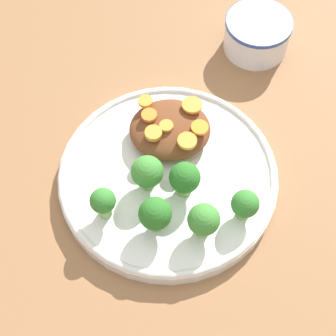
# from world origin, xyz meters

# --- Properties ---
(ground_plane) EXTENTS (4.00, 4.00, 0.00)m
(ground_plane) POSITION_xyz_m (0.00, 0.00, 0.00)
(ground_plane) COLOR #8C603D
(plate) EXTENTS (0.29, 0.29, 0.03)m
(plate) POSITION_xyz_m (0.00, 0.00, 0.01)
(plate) COLOR silver
(plate) RESTS_ON ground_plane
(dip_bowl) EXTENTS (0.10, 0.10, 0.06)m
(dip_bowl) POSITION_xyz_m (-0.14, -0.23, 0.03)
(dip_bowl) COLOR silver
(dip_bowl) RESTS_ON ground_plane
(stew_mound) EXTENTS (0.11, 0.10, 0.03)m
(stew_mound) POSITION_xyz_m (-0.01, -0.06, 0.04)
(stew_mound) COLOR brown
(stew_mound) RESTS_ON plate
(broccoli_floret_0) EXTENTS (0.04, 0.04, 0.05)m
(broccoli_floret_0) POSITION_xyz_m (-0.04, 0.08, 0.05)
(broccoli_floret_0) COLOR #7FA85B
(broccoli_floret_0) RESTS_ON plate
(broccoli_floret_1) EXTENTS (0.04, 0.04, 0.05)m
(broccoli_floret_1) POSITION_xyz_m (-0.02, 0.03, 0.05)
(broccoli_floret_1) COLOR #759E51
(broccoli_floret_1) RESTS_ON plate
(broccoli_floret_2) EXTENTS (0.04, 0.04, 0.06)m
(broccoli_floret_2) POSITION_xyz_m (0.02, 0.07, 0.05)
(broccoli_floret_2) COLOR #759E51
(broccoli_floret_2) RESTS_ON plate
(broccoli_floret_3) EXTENTS (0.03, 0.03, 0.05)m
(broccoli_floret_3) POSITION_xyz_m (0.08, 0.05, 0.05)
(broccoli_floret_3) COLOR #7FA85B
(broccoli_floret_3) RESTS_ON plate
(broccoli_floret_4) EXTENTS (0.04, 0.04, 0.05)m
(broccoli_floret_4) POSITION_xyz_m (0.03, 0.02, 0.05)
(broccoli_floret_4) COLOR #759E51
(broccoli_floret_4) RESTS_ON plate
(broccoli_floret_5) EXTENTS (0.03, 0.03, 0.05)m
(broccoli_floret_5) POSITION_xyz_m (-0.09, 0.06, 0.05)
(broccoli_floret_5) COLOR #759E51
(broccoli_floret_5) RESTS_ON plate
(carrot_slice_0) EXTENTS (0.02, 0.02, 0.00)m
(carrot_slice_0) POSITION_xyz_m (-0.00, -0.05, 0.06)
(carrot_slice_0) COLOR orange
(carrot_slice_0) RESTS_ON stew_mound
(carrot_slice_1) EXTENTS (0.03, 0.03, 0.00)m
(carrot_slice_1) POSITION_xyz_m (-0.04, -0.08, 0.06)
(carrot_slice_1) COLOR orange
(carrot_slice_1) RESTS_ON stew_mound
(carrot_slice_2) EXTENTS (0.02, 0.02, 0.01)m
(carrot_slice_2) POSITION_xyz_m (0.02, -0.04, 0.06)
(carrot_slice_2) COLOR orange
(carrot_slice_2) RESTS_ON stew_mound
(carrot_slice_3) EXTENTS (0.02, 0.02, 0.00)m
(carrot_slice_3) POSITION_xyz_m (-0.04, -0.05, 0.06)
(carrot_slice_3) COLOR orange
(carrot_slice_3) RESTS_ON stew_mound
(carrot_slice_4) EXTENTS (0.02, 0.02, 0.01)m
(carrot_slice_4) POSITION_xyz_m (0.03, -0.09, 0.06)
(carrot_slice_4) COLOR orange
(carrot_slice_4) RESTS_ON stew_mound
(carrot_slice_5) EXTENTS (0.03, 0.03, 0.01)m
(carrot_slice_5) POSITION_xyz_m (-0.03, -0.03, 0.06)
(carrot_slice_5) COLOR orange
(carrot_slice_5) RESTS_ON stew_mound
(carrot_slice_6) EXTENTS (0.02, 0.02, 0.01)m
(carrot_slice_6) POSITION_xyz_m (0.02, -0.07, 0.06)
(carrot_slice_6) COLOR orange
(carrot_slice_6) RESTS_ON stew_mound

